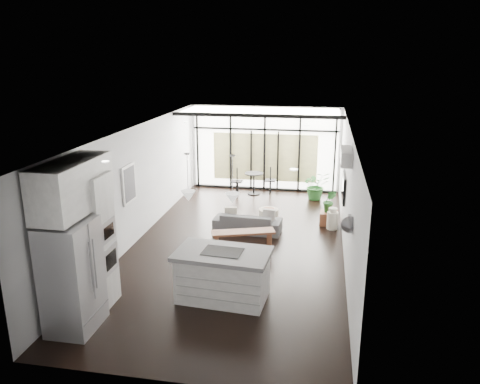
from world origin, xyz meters
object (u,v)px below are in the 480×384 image
(tv, at_px, (344,187))
(pouf, at_px, (269,217))
(milk_can, at_px, (332,218))
(console_bench, at_px, (243,241))
(sofa, at_px, (248,219))
(fridge, at_px, (72,276))
(island, at_px, (223,275))

(tv, bearing_deg, pouf, 163.22)
(milk_can, bearing_deg, console_bench, -139.28)
(console_bench, distance_m, milk_can, 2.74)
(tv, bearing_deg, sofa, -178.30)
(fridge, xyz_separation_m, pouf, (2.58, 5.52, -0.73))
(pouf, relative_size, tv, 0.48)
(tv, bearing_deg, fridge, -132.21)
(sofa, xyz_separation_m, console_bench, (0.09, -1.20, -0.10))
(island, distance_m, tv, 4.30)
(island, xyz_separation_m, console_bench, (-0.02, 2.30, -0.24))
(sofa, xyz_separation_m, milk_can, (2.16, 0.59, -0.05))
(sofa, height_order, pouf, sofa)
(milk_can, bearing_deg, tv, -67.99)
(sofa, distance_m, console_bench, 1.20)
(island, xyz_separation_m, tv, (2.27, 3.56, 0.83))
(sofa, height_order, milk_can, sofa)
(milk_can, xyz_separation_m, tv, (0.21, -0.52, 1.01))
(island, xyz_separation_m, sofa, (-0.11, 3.49, -0.14))
(console_bench, distance_m, tv, 2.82)
(pouf, distance_m, milk_can, 1.70)
(island, relative_size, console_bench, 1.18)
(island, xyz_separation_m, fridge, (-2.22, -1.39, 0.47))
(island, bearing_deg, sofa, 96.29)
(sofa, height_order, tv, tv)
(island, bearing_deg, pouf, 89.55)
(fridge, xyz_separation_m, sofa, (2.12, 4.88, -0.60))
(fridge, bearing_deg, pouf, 64.93)
(island, relative_size, fridge, 0.92)
(fridge, bearing_deg, console_bench, 59.09)
(fridge, bearing_deg, tv, 47.79)
(console_bench, relative_size, tv, 1.34)
(island, bearing_deg, milk_can, 67.81)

